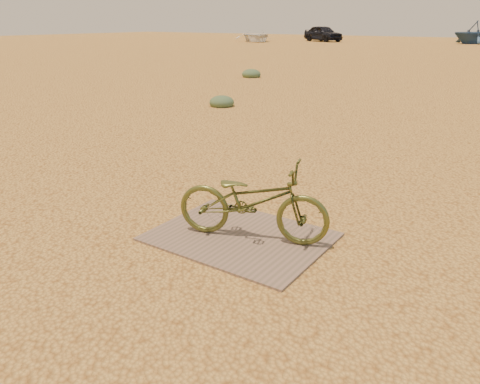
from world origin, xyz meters
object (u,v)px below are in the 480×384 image
Objects in this scene: boat_far_left at (473,32)px; car at (323,33)px; bicycle at (253,201)px; boat_near_left at (256,36)px; plywood_board at (240,237)px.

car is at bearing -125.58° from boat_far_left.
bicycle is 44.55m from car.
bicycle is 0.33× the size of car.
car reaches higher than boat_near_left.
boat_near_left is (-23.15, 36.74, 0.51)m from plywood_board.
plywood_board is at bearing -98.80° from boat_near_left.
car is at bearing 6.02° from bicycle.
plywood_board is 0.45× the size of boat_far_left.
plywood_board is at bearing -129.44° from car.
boat_near_left is at bearing -117.22° from boat_far_left.
car is 6.57m from boat_near_left.
car is 13.20m from boat_far_left.
car reaches higher than bicycle.
boat_far_left reaches higher than car.
boat_near_left is at bearing 14.46° from bicycle.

